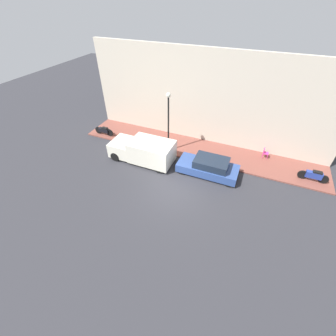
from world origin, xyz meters
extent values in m
plane|color=#2D2D33|center=(0.00, 0.00, 0.00)|extent=(60.00, 60.00, 0.00)
cube|color=brown|center=(5.07, 0.00, 0.05)|extent=(3.14, 19.75, 0.11)
cube|color=beige|center=(6.79, 0.00, 3.69)|extent=(0.30, 19.75, 7.39)
cube|color=#2D4784|center=(2.45, -1.58, 0.46)|extent=(1.77, 4.26, 0.60)
cube|color=#192333|center=(2.45, -1.79, 1.03)|extent=(1.56, 2.35, 0.55)
cylinder|color=black|center=(1.69, 0.12, 0.28)|extent=(0.20, 0.57, 0.57)
cylinder|color=black|center=(3.22, 0.12, 0.28)|extent=(0.20, 0.57, 0.57)
cylinder|color=black|center=(1.69, -3.28, 0.28)|extent=(0.20, 0.57, 0.57)
cylinder|color=black|center=(3.22, -3.28, 0.28)|extent=(0.20, 0.57, 0.57)
cube|color=silver|center=(2.11, 2.66, 0.98)|extent=(2.09, 3.21, 1.57)
cube|color=silver|center=(2.11, 5.13, 0.75)|extent=(1.99, 1.73, 1.10)
cube|color=#192333|center=(2.11, 5.39, 1.06)|extent=(1.78, 0.95, 0.44)
cylinder|color=black|center=(1.19, 5.38, 0.36)|extent=(0.22, 0.73, 0.73)
cylinder|color=black|center=(3.03, 5.38, 0.36)|extent=(0.22, 0.73, 0.73)
cylinder|color=black|center=(1.19, 1.67, 0.36)|extent=(0.22, 0.73, 0.73)
cylinder|color=black|center=(3.03, 1.67, 0.36)|extent=(0.22, 0.73, 0.73)
cube|color=navy|center=(4.39, -8.47, 0.61)|extent=(0.30, 1.03, 0.45)
cube|color=black|center=(4.39, -8.61, 0.89)|extent=(0.27, 0.56, 0.12)
cylinder|color=black|center=(4.39, -7.83, 0.43)|extent=(0.10, 0.64, 0.64)
cylinder|color=black|center=(4.39, -9.12, 0.43)|extent=(0.10, 0.64, 0.64)
cube|color=black|center=(3.97, 8.37, 0.56)|extent=(0.30, 0.98, 0.36)
cube|color=black|center=(3.97, 8.24, 0.80)|extent=(0.27, 0.53, 0.12)
cylinder|color=black|center=(3.97, 8.96, 0.44)|extent=(0.10, 0.66, 0.66)
cylinder|color=black|center=(3.97, 7.78, 0.44)|extent=(0.10, 0.66, 0.66)
cylinder|color=black|center=(3.94, 2.09, 2.37)|extent=(0.12, 0.12, 4.52)
sphere|color=silver|center=(3.94, 2.09, 4.73)|extent=(0.34, 0.34, 0.34)
cube|color=#D8338C|center=(5.94, -5.27, 0.53)|extent=(0.40, 0.40, 0.04)
cube|color=#D8338C|center=(5.94, -5.09, 0.75)|extent=(0.40, 0.04, 0.40)
cylinder|color=#D8338C|center=(5.77, -5.44, 0.31)|extent=(0.04, 0.04, 0.41)
cylinder|color=#D8338C|center=(6.12, -5.44, 0.31)|extent=(0.04, 0.04, 0.41)
cylinder|color=#D8338C|center=(5.77, -5.10, 0.31)|extent=(0.04, 0.04, 0.41)
cylinder|color=#D8338C|center=(6.12, -5.10, 0.31)|extent=(0.04, 0.04, 0.41)
camera|label=1|loc=(-10.11, -3.81, 10.60)|focal=24.00mm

